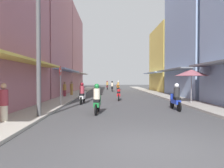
# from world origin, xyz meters

# --- Properties ---
(ground_plane) EXTENTS (94.81, 94.81, 0.00)m
(ground_plane) POSITION_xyz_m (0.00, 17.55, 0.00)
(ground_plane) COLOR #424244
(sidewalk_left) EXTENTS (1.91, 51.10, 0.12)m
(sidewalk_left) POSITION_xyz_m (-5.03, 17.55, 0.06)
(sidewalk_left) COLOR #ADA89E
(sidewalk_left) RESTS_ON ground
(sidewalk_right) EXTENTS (1.91, 51.10, 0.12)m
(sidewalk_right) POSITION_xyz_m (5.03, 17.55, 0.06)
(sidewalk_right) COLOR #9E9991
(sidewalk_right) RESTS_ON ground
(building_left_mid) EXTENTS (7.05, 10.63, 17.75)m
(building_left_mid) POSITION_xyz_m (-8.98, 17.50, 8.87)
(building_left_mid) COLOR #B7727F
(building_left_mid) RESTS_ON ground
(building_left_far) EXTENTS (7.05, 11.43, 12.74)m
(building_left_far) POSITION_xyz_m (-8.98, 28.83, 6.37)
(building_left_far) COLOR #B7727F
(building_left_far) RESTS_ON ground
(building_right_mid) EXTENTS (7.05, 9.01, 12.16)m
(building_right_mid) POSITION_xyz_m (8.98, 15.61, 6.08)
(building_right_mid) COLOR #8CA5CC
(building_right_mid) RESTS_ON ground
(building_right_far) EXTENTS (7.05, 8.87, 9.47)m
(building_right_far) POSITION_xyz_m (8.97, 24.96, 4.73)
(building_right_far) COLOR #EFD159
(building_right_far) RESTS_ON ground
(motorbike_green) EXTENTS (0.55, 1.81, 1.58)m
(motorbike_green) POSITION_xyz_m (-1.73, 5.40, 0.70)
(motorbike_green) COLOR black
(motorbike_green) RESTS_ON ground
(motorbike_orange) EXTENTS (0.58, 1.80, 1.58)m
(motorbike_orange) POSITION_xyz_m (0.69, 30.35, 0.70)
(motorbike_orange) COLOR black
(motorbike_orange) RESTS_ON ground
(motorbike_black) EXTENTS (0.55, 1.81, 1.58)m
(motorbike_black) POSITION_xyz_m (-0.46, 25.64, 0.70)
(motorbike_black) COLOR black
(motorbike_black) RESTS_ON ground
(motorbike_red) EXTENTS (0.55, 1.81, 0.96)m
(motorbike_red) POSITION_xyz_m (-0.21, 12.25, 0.50)
(motorbike_red) COLOR black
(motorbike_red) RESTS_ON ground
(motorbike_maroon) EXTENTS (0.55, 1.81, 1.58)m
(motorbike_maroon) POSITION_xyz_m (-1.20, 31.97, 0.70)
(motorbike_maroon) COLOR black
(motorbike_maroon) RESTS_ON ground
(motorbike_white) EXTENTS (0.55, 1.81, 1.58)m
(motorbike_white) POSITION_xyz_m (-3.04, 9.79, 0.70)
(motorbike_white) COLOR black
(motorbike_white) RESTS_ON ground
(motorbike_blue) EXTENTS (0.55, 1.81, 1.58)m
(motorbike_blue) POSITION_xyz_m (2.80, 6.48, 0.70)
(motorbike_blue) COLOR black
(motorbike_blue) RESTS_ON ground
(pedestrian_foreground) EXTENTS (0.34, 0.34, 1.64)m
(pedestrian_foreground) POSITION_xyz_m (-5.31, 2.85, 0.82)
(pedestrian_foreground) COLOR beige
(pedestrian_foreground) RESTS_ON ground
(pedestrian_midway) EXTENTS (0.34, 0.34, 1.59)m
(pedestrian_midway) POSITION_xyz_m (-5.46, 15.13, 0.79)
(pedestrian_midway) COLOR #99333F
(pedestrian_midway) RESTS_ON ground
(pedestrian_crossing) EXTENTS (0.34, 0.34, 1.60)m
(pedestrian_crossing) POSITION_xyz_m (-5.09, 16.94, 0.80)
(pedestrian_crossing) COLOR #BF8C3F
(pedestrian_crossing) RESTS_ON ground
(vendor_umbrella) EXTENTS (2.30, 2.30, 2.51)m
(vendor_umbrella) POSITION_xyz_m (4.77, 9.01, 2.28)
(vendor_umbrella) COLOR #99999E
(vendor_umbrella) RESTS_ON ground
(utility_pole) EXTENTS (0.20, 1.20, 7.78)m
(utility_pole) POSITION_xyz_m (-4.33, 4.04, 3.97)
(utility_pole) COLOR #4C4C4F
(utility_pole) RESTS_ON ground
(street_sign_no_entry) EXTENTS (0.07, 0.60, 2.65)m
(street_sign_no_entry) POSITION_xyz_m (-4.23, 7.94, 1.72)
(street_sign_no_entry) COLOR gray
(street_sign_no_entry) RESTS_ON ground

